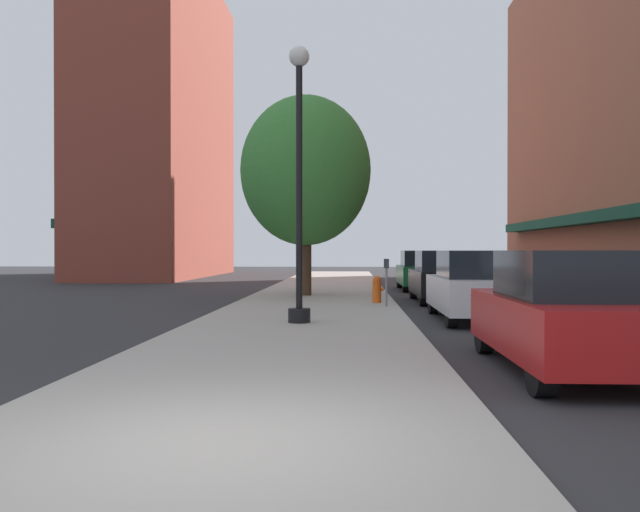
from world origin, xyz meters
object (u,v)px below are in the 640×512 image
parking_meter_near (386,276)px  car_green (421,271)px  car_red (567,313)px  car_white (475,286)px  fire_hydrant (377,289)px  car_black (442,277)px  tree_near (306,171)px  lamppost (299,178)px

parking_meter_near → car_green: car_green is taller
car_red → car_white: same height
fire_hydrant → car_black: car_black is taller
parking_meter_near → car_white: 3.24m
tree_near → car_white: (4.49, -7.00, -3.59)m
car_white → parking_meter_near: bearing=125.8°
car_red → car_black: bearing=88.9°
fire_hydrant → car_green: 8.63m
car_white → car_green: bearing=88.9°
lamppost → car_black: bearing=61.1°
car_black → car_green: bearing=91.3°
fire_hydrant → car_black: (2.16, 1.78, 0.29)m
lamppost → car_white: lamppost is taller
car_white → car_black: 5.62m
car_black → tree_near: bearing=164.1°
lamppost → car_black: (4.04, 7.32, -2.39)m
car_white → fire_hydrant: bearing=118.3°
tree_near → car_green: 7.74m
lamppost → fire_hydrant: bearing=71.3°
parking_meter_near → lamppost: bearing=-115.9°
lamppost → tree_near: bearing=93.0°
car_red → parking_meter_near: bearing=100.7°
lamppost → car_red: 6.86m
fire_hydrant → lamppost: bearing=-108.7°
parking_meter_near → car_black: size_ratio=0.30×
car_black → car_green: (0.00, 6.57, 0.00)m
lamppost → car_white: size_ratio=1.37×
car_white → car_green: size_ratio=1.00×
tree_near → car_white: tree_near is taller
tree_near → car_green: bearing=49.1°
parking_meter_near → car_red: car_red is taller
fire_hydrant → parking_meter_near: 1.33m
lamppost → car_red: size_ratio=1.37×
fire_hydrant → car_red: bearing=-78.4°
parking_meter_near → car_green: (1.95, 9.60, -0.14)m
car_red → lamppost: bearing=127.7°
fire_hydrant → parking_meter_near: (0.21, -1.24, 0.43)m
fire_hydrant → car_white: (2.16, -3.83, 0.29)m
car_red → tree_near: bearing=107.0°
lamppost → parking_meter_near: (2.09, 4.29, -2.25)m
parking_meter_near → car_black: (1.95, 3.03, -0.14)m
lamppost → parking_meter_near: size_ratio=4.50×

